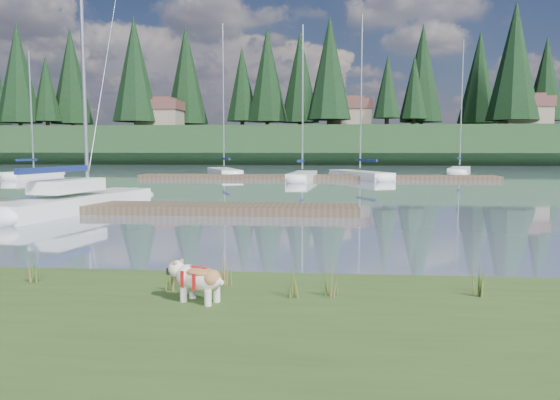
# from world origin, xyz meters

# --- Properties ---
(ground) EXTENTS (200.00, 200.00, 0.00)m
(ground) POSITION_xyz_m (0.00, 30.00, 0.00)
(ground) COLOR gray
(ground) RESTS_ON ground
(ridge) EXTENTS (200.00, 20.00, 5.00)m
(ridge) POSITION_xyz_m (0.00, 73.00, 2.50)
(ridge) COLOR #1A3218
(ridge) RESTS_ON ground
(bulldog) EXTENTS (0.84, 0.56, 0.50)m
(bulldog) POSITION_xyz_m (1.29, -3.21, 0.66)
(bulldog) COLOR silver
(bulldog) RESTS_ON bank
(sailboat_main) EXTENTS (3.33, 8.97, 12.67)m
(sailboat_main) POSITION_xyz_m (-6.12, 9.82, 0.42)
(sailboat_main) COLOR white
(sailboat_main) RESTS_ON ground
(dock_near) EXTENTS (16.00, 2.00, 0.30)m
(dock_near) POSITION_xyz_m (-4.00, 9.00, 0.15)
(dock_near) COLOR #4C3D2C
(dock_near) RESTS_ON ground
(dock_far) EXTENTS (26.00, 2.20, 0.30)m
(dock_far) POSITION_xyz_m (2.00, 30.00, 0.15)
(dock_far) COLOR #4C3D2C
(dock_far) RESTS_ON ground
(sailboat_bg_0) EXTENTS (1.95, 6.55, 9.53)m
(sailboat_bg_0) POSITION_xyz_m (-19.03, 29.80, 0.33)
(sailboat_bg_0) COLOR white
(sailboat_bg_0) RESTS_ON ground
(sailboat_bg_1) EXTENTS (4.51, 8.33, 12.35)m
(sailboat_bg_1) POSITION_xyz_m (-5.87, 35.06, 0.33)
(sailboat_bg_1) COLOR white
(sailboat_bg_1) RESTS_ON ground
(sailboat_bg_2) EXTENTS (2.00, 7.23, 10.81)m
(sailboat_bg_2) POSITION_xyz_m (1.17, 29.02, 0.33)
(sailboat_bg_2) COLOR white
(sailboat_bg_2) RESTS_ON ground
(sailboat_bg_3) EXTENTS (4.90, 8.03, 11.92)m
(sailboat_bg_3) POSITION_xyz_m (4.97, 31.28, 0.32)
(sailboat_bg_3) COLOR white
(sailboat_bg_3) RESTS_ON ground
(sailboat_bg_4) EXTENTS (3.68, 7.99, 11.61)m
(sailboat_bg_4) POSITION_xyz_m (14.54, 39.55, 0.33)
(sailboat_bg_4) COLOR white
(sailboat_bg_4) RESTS_ON ground
(weed_0) EXTENTS (0.17, 0.14, 0.58)m
(weed_0) POSITION_xyz_m (0.79, -2.67, 0.59)
(weed_0) COLOR #475B23
(weed_0) RESTS_ON bank
(weed_1) EXTENTS (0.17, 0.14, 0.56)m
(weed_1) POSITION_xyz_m (1.50, -2.35, 0.58)
(weed_1) COLOR #475B23
(weed_1) RESTS_ON bank
(weed_2) EXTENTS (0.17, 0.14, 0.55)m
(weed_2) POSITION_xyz_m (2.99, -2.83, 0.58)
(weed_2) COLOR #475B23
(weed_2) RESTS_ON bank
(weed_3) EXTENTS (0.17, 0.14, 0.44)m
(weed_3) POSITION_xyz_m (-1.33, -2.44, 0.54)
(weed_3) COLOR #475B23
(weed_3) RESTS_ON bank
(weed_4) EXTENTS (0.17, 0.14, 0.51)m
(weed_4) POSITION_xyz_m (2.54, -2.90, 0.56)
(weed_4) COLOR #475B23
(weed_4) RESTS_ON bank
(weed_5) EXTENTS (0.17, 0.14, 0.58)m
(weed_5) POSITION_xyz_m (4.92, -2.62, 0.59)
(weed_5) COLOR #475B23
(weed_5) RESTS_ON bank
(mud_lip) EXTENTS (60.00, 0.50, 0.14)m
(mud_lip) POSITION_xyz_m (0.00, -1.60, 0.07)
(mud_lip) COLOR #33281C
(mud_lip) RESTS_ON ground
(conifer_1) EXTENTS (4.40, 4.40, 11.30)m
(conifer_1) POSITION_xyz_m (-40.00, 71.00, 11.28)
(conifer_1) COLOR #382619
(conifer_1) RESTS_ON ridge
(conifer_2) EXTENTS (6.60, 6.60, 16.05)m
(conifer_2) POSITION_xyz_m (-25.00, 68.00, 13.54)
(conifer_2) COLOR #382619
(conifer_2) RESTS_ON ridge
(conifer_3) EXTENTS (4.84, 4.84, 12.25)m
(conifer_3) POSITION_xyz_m (-10.00, 72.00, 11.74)
(conifer_3) COLOR #382619
(conifer_3) RESTS_ON ridge
(conifer_4) EXTENTS (6.16, 6.16, 15.10)m
(conifer_4) POSITION_xyz_m (3.00, 66.00, 13.09)
(conifer_4) COLOR #382619
(conifer_4) RESTS_ON ridge
(conifer_5) EXTENTS (3.96, 3.96, 10.35)m
(conifer_5) POSITION_xyz_m (15.00, 70.00, 10.83)
(conifer_5) COLOR #382619
(conifer_5) RESTS_ON ridge
(conifer_6) EXTENTS (7.04, 7.04, 17.00)m
(conifer_6) POSITION_xyz_m (28.00, 68.00, 13.99)
(conifer_6) COLOR #382619
(conifer_6) RESTS_ON ridge
(house_0) EXTENTS (6.30, 5.30, 4.65)m
(house_0) POSITION_xyz_m (-22.00, 70.00, 7.31)
(house_0) COLOR gray
(house_0) RESTS_ON ridge
(house_1) EXTENTS (6.30, 5.30, 4.65)m
(house_1) POSITION_xyz_m (6.00, 71.00, 7.31)
(house_1) COLOR gray
(house_1) RESTS_ON ridge
(house_2) EXTENTS (6.30, 5.30, 4.65)m
(house_2) POSITION_xyz_m (30.00, 69.00, 7.31)
(house_2) COLOR gray
(house_2) RESTS_ON ridge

